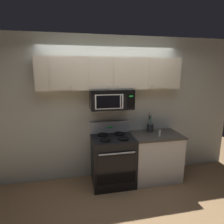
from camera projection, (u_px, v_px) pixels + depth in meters
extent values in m
plane|color=#93704C|center=(118.00, 196.00, 3.17)|extent=(8.00, 8.00, 0.00)
cube|color=silver|center=(109.00, 109.00, 3.64)|extent=(5.20, 0.10, 2.70)
cube|color=black|center=(113.00, 160.00, 3.48)|extent=(0.76, 0.64, 0.90)
cube|color=black|center=(117.00, 170.00, 3.17)|extent=(0.67, 0.01, 0.52)
cylinder|color=#B7BABF|center=(117.00, 154.00, 3.07)|extent=(0.61, 0.03, 0.03)
cube|color=#B7BABF|center=(110.00, 127.00, 3.63)|extent=(0.76, 0.07, 0.22)
cube|color=#19D83F|center=(110.00, 127.00, 3.60)|extent=(0.10, 0.00, 0.04)
cylinder|color=black|center=(105.00, 140.00, 3.21)|extent=(0.19, 0.19, 0.02)
cylinder|color=black|center=(123.00, 139.00, 3.28)|extent=(0.19, 0.19, 0.02)
cylinder|color=black|center=(103.00, 135.00, 3.48)|extent=(0.19, 0.19, 0.02)
cylinder|color=black|center=(120.00, 134.00, 3.54)|extent=(0.19, 0.19, 0.02)
cube|color=black|center=(111.00, 99.00, 3.36)|extent=(0.76, 0.39, 0.35)
cube|color=black|center=(114.00, 92.00, 3.14)|extent=(0.73, 0.01, 0.06)
cube|color=white|center=(109.00, 102.00, 3.16)|extent=(0.49, 0.01, 0.25)
cube|color=black|center=(109.00, 102.00, 3.16)|extent=(0.44, 0.01, 0.22)
cube|color=black|center=(131.00, 101.00, 3.23)|extent=(0.14, 0.01, 0.25)
cube|color=#19D83F|center=(131.00, 96.00, 3.21)|extent=(0.07, 0.00, 0.03)
cylinder|color=#B7BABF|center=(121.00, 102.00, 3.17)|extent=(0.02, 0.02, 0.23)
cube|color=beige|center=(111.00, 73.00, 3.29)|extent=(2.50, 0.33, 0.55)
cube|color=beige|center=(62.00, 74.00, 2.97)|extent=(0.38, 0.01, 0.51)
sphere|color=#B7BABF|center=(71.00, 87.00, 3.02)|extent=(0.03, 0.03, 0.03)
cube|color=beige|center=(101.00, 74.00, 3.09)|extent=(0.38, 0.01, 0.51)
sphere|color=#B7BABF|center=(109.00, 86.00, 3.14)|extent=(0.03, 0.03, 0.03)
cube|color=beige|center=(125.00, 74.00, 3.17)|extent=(0.38, 0.01, 0.51)
sphere|color=#B7BABF|center=(118.00, 86.00, 3.18)|extent=(0.03, 0.03, 0.03)
cube|color=beige|center=(159.00, 73.00, 3.29)|extent=(0.38, 0.01, 0.51)
sphere|color=#B7BABF|center=(152.00, 85.00, 3.30)|extent=(0.03, 0.03, 0.03)
cube|color=silver|center=(155.00, 157.00, 3.65)|extent=(0.90, 0.62, 0.86)
cube|color=#423D38|center=(156.00, 135.00, 3.56)|extent=(0.93, 0.65, 0.03)
cylinder|color=#2D2D33|center=(150.00, 128.00, 3.69)|extent=(0.13, 0.13, 0.15)
cylinder|color=black|center=(149.00, 122.00, 3.67)|extent=(0.02, 0.04, 0.24)
cylinder|color=black|center=(149.00, 120.00, 3.69)|extent=(0.02, 0.06, 0.29)
cylinder|color=#BCBCC1|center=(149.00, 121.00, 3.65)|extent=(0.03, 0.06, 0.26)
cylinder|color=tan|center=(150.00, 121.00, 3.66)|extent=(0.08, 0.04, 0.29)
cylinder|color=#A87A47|center=(150.00, 121.00, 3.65)|extent=(0.04, 0.06, 0.28)
cylinder|color=teal|center=(151.00, 121.00, 3.64)|extent=(0.03, 0.08, 0.27)
cylinder|color=white|center=(160.00, 134.00, 3.42)|extent=(0.04, 0.04, 0.10)
cylinder|color=#B7BABF|center=(160.00, 130.00, 3.41)|extent=(0.04, 0.04, 0.02)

